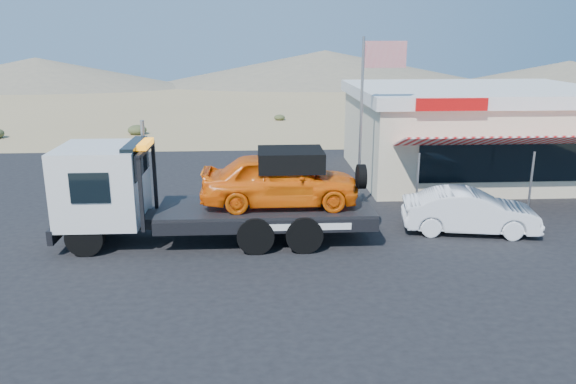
# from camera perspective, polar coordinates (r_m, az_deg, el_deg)

# --- Properties ---
(ground) EXTENTS (120.00, 120.00, 0.00)m
(ground) POSITION_cam_1_polar(r_m,az_deg,el_deg) (16.18, -6.65, -6.44)
(ground) COLOR #A1895B
(ground) RESTS_ON ground
(asphalt_lot) EXTENTS (32.00, 24.00, 0.02)m
(asphalt_lot) POSITION_cam_1_polar(r_m,az_deg,el_deg) (18.99, -0.12, -2.91)
(asphalt_lot) COLOR black
(asphalt_lot) RESTS_ON ground
(tow_truck) EXTENTS (9.19, 2.72, 3.07)m
(tow_truck) POSITION_cam_1_polar(r_m,az_deg,el_deg) (16.90, -8.07, 0.39)
(tow_truck) COLOR black
(tow_truck) RESTS_ON asphalt_lot
(white_sedan) EXTENTS (4.34, 2.13, 1.37)m
(white_sedan) POSITION_cam_1_polar(r_m,az_deg,el_deg) (18.57, 17.98, -1.89)
(white_sedan) COLOR white
(white_sedan) RESTS_ON asphalt_lot
(jerky_store) EXTENTS (10.40, 9.97, 3.90)m
(jerky_store) POSITION_cam_1_polar(r_m,az_deg,el_deg) (26.09, 18.18, 5.91)
(jerky_store) COLOR beige
(jerky_store) RESTS_ON asphalt_lot
(flagpole) EXTENTS (1.55, 0.10, 6.00)m
(flagpole) POSITION_cam_1_polar(r_m,az_deg,el_deg) (20.00, 8.14, 8.92)
(flagpole) COLOR #99999E
(flagpole) RESTS_ON asphalt_lot
(distant_hills) EXTENTS (126.00, 48.00, 4.20)m
(distant_hills) POSITION_cam_1_polar(r_m,az_deg,el_deg) (71.06, -12.32, 11.94)
(distant_hills) COLOR #726B59
(distant_hills) RESTS_ON ground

